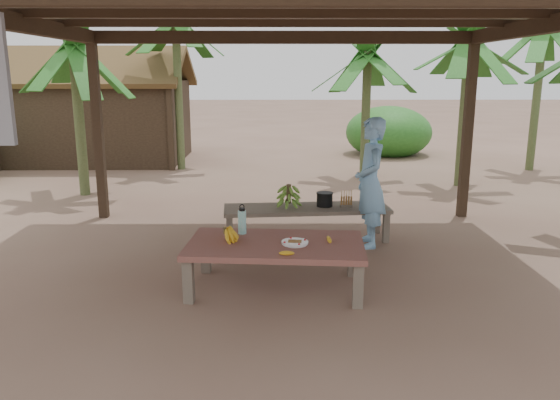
{
  "coord_description": "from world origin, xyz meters",
  "views": [
    {
      "loc": [
        -0.14,
        -5.97,
        2.2
      ],
      "look_at": [
        -0.08,
        0.01,
        0.8
      ],
      "focal_mm": 35.0,
      "sensor_mm": 36.0,
      "label": 1
    }
  ],
  "objects_px": {
    "cooking_pot": "(325,200)",
    "woman": "(370,183)",
    "plate": "(295,243)",
    "bench": "(307,211)",
    "work_table": "(276,249)",
    "water_flask": "(242,221)",
    "ripe_banana_bunch": "(225,234)"
  },
  "relations": [
    {
      "from": "water_flask",
      "to": "cooking_pot",
      "type": "relative_size",
      "value": 1.54
    },
    {
      "from": "plate",
      "to": "bench",
      "type": "bearing_deg",
      "value": 82.82
    },
    {
      "from": "cooking_pot",
      "to": "woman",
      "type": "bearing_deg",
      "value": -29.4
    },
    {
      "from": "water_flask",
      "to": "work_table",
      "type": "bearing_deg",
      "value": -42.4
    },
    {
      "from": "ripe_banana_bunch",
      "to": "water_flask",
      "type": "relative_size",
      "value": 0.8
    },
    {
      "from": "cooking_pot",
      "to": "water_flask",
      "type": "bearing_deg",
      "value": -125.57
    },
    {
      "from": "ripe_banana_bunch",
      "to": "plate",
      "type": "bearing_deg",
      "value": -9.76
    },
    {
      "from": "water_flask",
      "to": "woman",
      "type": "xyz_separation_m",
      "value": [
        1.57,
        1.12,
        0.19
      ]
    },
    {
      "from": "water_flask",
      "to": "ripe_banana_bunch",
      "type": "bearing_deg",
      "value": -121.45
    },
    {
      "from": "bench",
      "to": "cooking_pot",
      "type": "height_order",
      "value": "cooking_pot"
    },
    {
      "from": "work_table",
      "to": "plate",
      "type": "bearing_deg",
      "value": -13.54
    },
    {
      "from": "work_table",
      "to": "ripe_banana_bunch",
      "type": "relative_size",
      "value": 7.17
    },
    {
      "from": "ripe_banana_bunch",
      "to": "cooking_pot",
      "type": "xyz_separation_m",
      "value": [
        1.19,
        1.7,
        -0.04
      ]
    },
    {
      "from": "cooking_pot",
      "to": "woman",
      "type": "xyz_separation_m",
      "value": [
        0.55,
        -0.31,
        0.29
      ]
    },
    {
      "from": "woman",
      "to": "plate",
      "type": "bearing_deg",
      "value": -37.87
    },
    {
      "from": "ripe_banana_bunch",
      "to": "plate",
      "type": "xyz_separation_m",
      "value": [
        0.72,
        -0.12,
        -0.06
      ]
    },
    {
      "from": "water_flask",
      "to": "cooking_pot",
      "type": "height_order",
      "value": "water_flask"
    },
    {
      "from": "plate",
      "to": "work_table",
      "type": "bearing_deg",
      "value": 161.87
    },
    {
      "from": "work_table",
      "to": "water_flask",
      "type": "xyz_separation_m",
      "value": [
        -0.36,
        0.33,
        0.2
      ]
    },
    {
      "from": "cooking_pot",
      "to": "bench",
      "type": "bearing_deg",
      "value": -169.86
    },
    {
      "from": "plate",
      "to": "water_flask",
      "type": "relative_size",
      "value": 0.84
    },
    {
      "from": "woman",
      "to": "water_flask",
      "type": "bearing_deg",
      "value": -58.5
    },
    {
      "from": "plate",
      "to": "cooking_pot",
      "type": "height_order",
      "value": "cooking_pot"
    },
    {
      "from": "work_table",
      "to": "water_flask",
      "type": "relative_size",
      "value": 5.73
    },
    {
      "from": "work_table",
      "to": "cooking_pot",
      "type": "relative_size",
      "value": 8.8
    },
    {
      "from": "ripe_banana_bunch",
      "to": "cooking_pot",
      "type": "height_order",
      "value": "ripe_banana_bunch"
    },
    {
      "from": "work_table",
      "to": "ripe_banana_bunch",
      "type": "bearing_deg",
      "value": 178.08
    },
    {
      "from": "bench",
      "to": "cooking_pot",
      "type": "xyz_separation_m",
      "value": [
        0.24,
        0.04,
        0.15
      ]
    },
    {
      "from": "water_flask",
      "to": "cooking_pot",
      "type": "bearing_deg",
      "value": 54.43
    },
    {
      "from": "water_flask",
      "to": "plate",
      "type": "bearing_deg",
      "value": -35.28
    },
    {
      "from": "work_table",
      "to": "bench",
      "type": "height_order",
      "value": "work_table"
    },
    {
      "from": "cooking_pot",
      "to": "work_table",
      "type": "bearing_deg",
      "value": -110.63
    }
  ]
}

